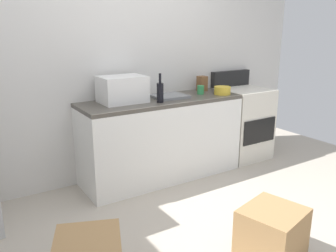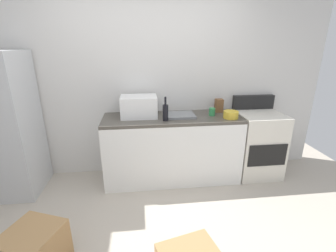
{
  "view_description": "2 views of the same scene",
  "coord_description": "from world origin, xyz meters",
  "px_view_note": "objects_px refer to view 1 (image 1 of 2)",
  "views": [
    {
      "loc": [
        -1.61,
        -1.97,
        1.64
      ],
      "look_at": [
        0.09,
        0.73,
        0.74
      ],
      "focal_mm": 37.22,
      "sensor_mm": 36.0,
      "label": 1
    },
    {
      "loc": [
        -0.1,
        -1.74,
        1.81
      ],
      "look_at": [
        0.2,
        0.8,
        0.92
      ],
      "focal_mm": 25.42,
      "sensor_mm": 36.0,
      "label": 2
    }
  ],
  "objects_px": {
    "wine_bottle": "(160,92)",
    "mixing_bowl": "(222,90)",
    "microwave": "(122,89)",
    "cardboard_box_large": "(272,234)",
    "coffee_mug": "(201,90)",
    "stove_oven": "(242,122)",
    "knife_block": "(202,84)"
  },
  "relations": [
    {
      "from": "microwave",
      "to": "mixing_bowl",
      "type": "xyz_separation_m",
      "value": [
        1.16,
        -0.21,
        -0.09
      ]
    },
    {
      "from": "microwave",
      "to": "coffee_mug",
      "type": "distance_m",
      "value": 0.96
    },
    {
      "from": "stove_oven",
      "to": "cardboard_box_large",
      "type": "height_order",
      "value": "stove_oven"
    },
    {
      "from": "microwave",
      "to": "coffee_mug",
      "type": "bearing_deg",
      "value": -3.89
    },
    {
      "from": "wine_bottle",
      "to": "cardboard_box_large",
      "type": "bearing_deg",
      "value": -89.28
    },
    {
      "from": "wine_bottle",
      "to": "knife_block",
      "type": "relative_size",
      "value": 1.67
    },
    {
      "from": "stove_oven",
      "to": "coffee_mug",
      "type": "relative_size",
      "value": 11.0
    },
    {
      "from": "wine_bottle",
      "to": "mixing_bowl",
      "type": "relative_size",
      "value": 1.58
    },
    {
      "from": "mixing_bowl",
      "to": "microwave",
      "type": "bearing_deg",
      "value": 169.92
    },
    {
      "from": "wine_bottle",
      "to": "knife_block",
      "type": "bearing_deg",
      "value": 21.68
    },
    {
      "from": "microwave",
      "to": "wine_bottle",
      "type": "relative_size",
      "value": 1.53
    },
    {
      "from": "coffee_mug",
      "to": "cardboard_box_large",
      "type": "height_order",
      "value": "coffee_mug"
    },
    {
      "from": "stove_oven",
      "to": "wine_bottle",
      "type": "distance_m",
      "value": 1.44
    },
    {
      "from": "stove_oven",
      "to": "mixing_bowl",
      "type": "xyz_separation_m",
      "value": [
        -0.48,
        -0.15,
        0.48
      ]
    },
    {
      "from": "microwave",
      "to": "knife_block",
      "type": "xyz_separation_m",
      "value": [
        1.1,
        0.09,
        -0.05
      ]
    },
    {
      "from": "mixing_bowl",
      "to": "cardboard_box_large",
      "type": "bearing_deg",
      "value": -118.06
    },
    {
      "from": "coffee_mug",
      "to": "cardboard_box_large",
      "type": "xyz_separation_m",
      "value": [
        -0.62,
        -1.69,
        -0.76
      ]
    },
    {
      "from": "mixing_bowl",
      "to": "cardboard_box_large",
      "type": "height_order",
      "value": "mixing_bowl"
    },
    {
      "from": "microwave",
      "to": "wine_bottle",
      "type": "xyz_separation_m",
      "value": [
        0.32,
        -0.22,
        -0.03
      ]
    },
    {
      "from": "mixing_bowl",
      "to": "cardboard_box_large",
      "type": "xyz_separation_m",
      "value": [
        -0.82,
        -1.54,
        -0.75
      ]
    },
    {
      "from": "wine_bottle",
      "to": "mixing_bowl",
      "type": "height_order",
      "value": "wine_bottle"
    },
    {
      "from": "microwave",
      "to": "coffee_mug",
      "type": "xyz_separation_m",
      "value": [
        0.96,
        -0.07,
        -0.09
      ]
    },
    {
      "from": "knife_block",
      "to": "cardboard_box_large",
      "type": "distance_m",
      "value": 2.15
    },
    {
      "from": "cardboard_box_large",
      "to": "stove_oven",
      "type": "bearing_deg",
      "value": 52.31
    },
    {
      "from": "microwave",
      "to": "mixing_bowl",
      "type": "bearing_deg",
      "value": -10.08
    },
    {
      "from": "stove_oven",
      "to": "coffee_mug",
      "type": "xyz_separation_m",
      "value": [
        -0.69,
        -0.01,
        0.48
      ]
    },
    {
      "from": "mixing_bowl",
      "to": "cardboard_box_large",
      "type": "distance_m",
      "value": 1.9
    },
    {
      "from": "stove_oven",
      "to": "microwave",
      "type": "distance_m",
      "value": 1.74
    },
    {
      "from": "microwave",
      "to": "cardboard_box_large",
      "type": "height_order",
      "value": "microwave"
    },
    {
      "from": "stove_oven",
      "to": "mixing_bowl",
      "type": "relative_size",
      "value": 5.79
    },
    {
      "from": "microwave",
      "to": "cardboard_box_large",
      "type": "distance_m",
      "value": 1.97
    },
    {
      "from": "stove_oven",
      "to": "knife_block",
      "type": "bearing_deg",
      "value": 164.15
    }
  ]
}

